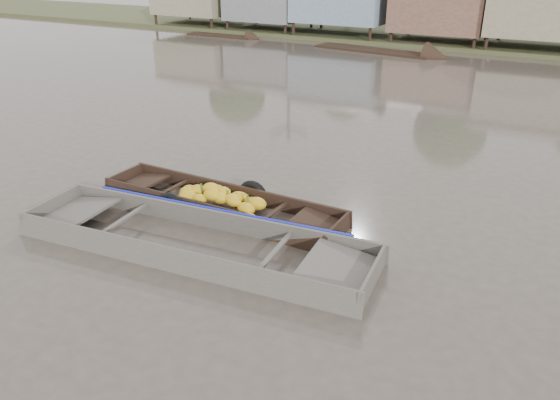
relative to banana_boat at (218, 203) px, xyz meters
The scene contains 3 objects.
ground 2.80m from the banana_boat, 42.22° to the right, with size 120.00×120.00×0.00m, color #494038.
banana_boat is the anchor object (origin of this frame).
viewer_boat 1.87m from the banana_boat, 69.39° to the right, with size 7.82×2.74×0.62m.
Camera 1 is at (4.87, -7.66, 5.62)m, focal length 35.00 mm.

